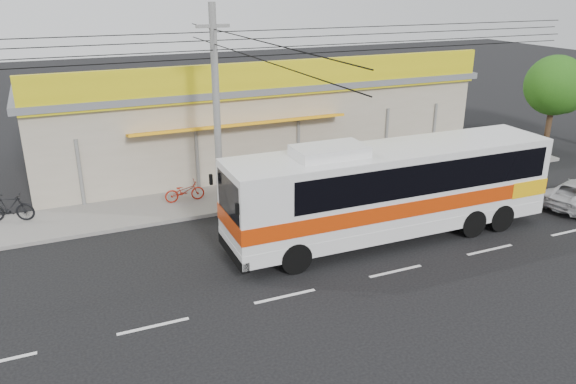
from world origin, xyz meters
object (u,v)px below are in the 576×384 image
(motorbike_red, at_px, (185,191))
(motorbike_dark, at_px, (9,208))
(coach_bus, at_px, (396,185))
(tree_near, at_px, (557,87))
(utility_pole, at_px, (214,44))

(motorbike_red, height_order, motorbike_dark, motorbike_dark)
(coach_bus, xyz_separation_m, motorbike_dark, (-13.26, 6.91, -1.34))
(motorbike_dark, bearing_deg, motorbike_red, -76.67)
(coach_bus, bearing_deg, tree_near, 23.50)
(coach_bus, height_order, motorbike_dark, coach_bus)
(utility_pole, height_order, tree_near, utility_pole)
(utility_pole, xyz_separation_m, tree_near, (19.66, 1.74, -3.25))
(coach_bus, distance_m, utility_pole, 8.45)
(motorbike_dark, relative_size, tree_near, 0.35)
(coach_bus, height_order, motorbike_red, coach_bus)
(motorbike_dark, height_order, tree_near, tree_near)
(motorbike_dark, distance_m, utility_pole, 10.30)
(utility_pole, bearing_deg, motorbike_red, 116.50)
(motorbike_red, bearing_deg, utility_pole, -151.91)
(coach_bus, bearing_deg, motorbike_red, 136.05)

